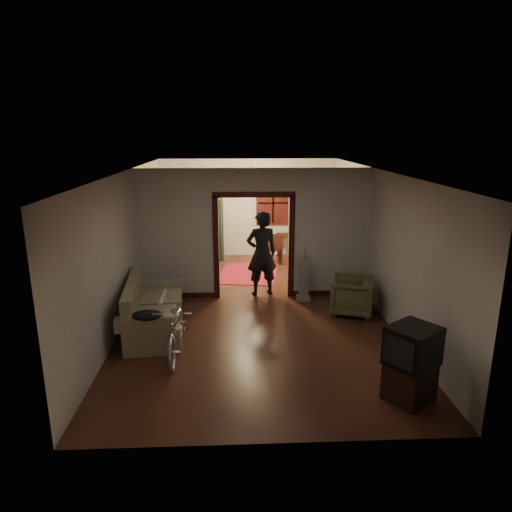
{
  "coord_description": "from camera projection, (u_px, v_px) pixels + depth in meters",
  "views": [
    {
      "loc": [
        -0.4,
        -8.8,
        3.51
      ],
      "look_at": [
        0.0,
        -0.3,
        1.2
      ],
      "focal_mm": 32.0,
      "sensor_mm": 36.0,
      "label": 1
    }
  ],
  "objects": [
    {
      "name": "far_window",
      "position": [
        273.0,
        203.0,
        13.1
      ],
      "size": [
        0.98,
        0.06,
        1.28
      ],
      "primitive_type": "cube",
      "color": "black",
      "rests_on": "wall_back"
    },
    {
      "name": "globe",
      "position": [
        205.0,
        192.0,
        12.53
      ],
      "size": [
        0.27,
        0.27,
        0.27
      ],
      "primitive_type": "sphere",
      "color": "#1E5972",
      "rests_on": "locker"
    },
    {
      "name": "light_switch",
      "position": [
        303.0,
        241.0,
        9.79
      ],
      "size": [
        0.08,
        0.01,
        0.12
      ],
      "primitive_type": "cube",
      "color": "silver",
      "rests_on": "partition_wall"
    },
    {
      "name": "wall_right",
      "position": [
        379.0,
        241.0,
        9.16
      ],
      "size": [
        0.02,
        8.5,
        2.8
      ],
      "primitive_type": "cube",
      "color": "beige",
      "rests_on": "floor"
    },
    {
      "name": "door_casing",
      "position": [
        254.0,
        248.0,
        9.85
      ],
      "size": [
        1.74,
        0.2,
        2.32
      ],
      "primitive_type": "cube",
      "color": "#340F0B",
      "rests_on": "floor"
    },
    {
      "name": "vacuum",
      "position": [
        304.0,
        280.0,
        9.73
      ],
      "size": [
        0.29,
        0.24,
        0.93
      ],
      "primitive_type": "cube",
      "rotation": [
        0.0,
        0.0,
        -0.03
      ],
      "color": "gray",
      "rests_on": "floor"
    },
    {
      "name": "desk_chair",
      "position": [
        275.0,
        248.0,
        12.5
      ],
      "size": [
        0.5,
        0.5,
        0.88
      ],
      "primitive_type": "cube",
      "rotation": [
        0.0,
        0.0,
        0.34
      ],
      "color": "black",
      "rests_on": "floor"
    },
    {
      "name": "wall_left",
      "position": [
        128.0,
        244.0,
        8.94
      ],
      "size": [
        0.02,
        8.5,
        2.8
      ],
      "primitive_type": "cube",
      "color": "beige",
      "rests_on": "floor"
    },
    {
      "name": "partition_wall",
      "position": [
        254.0,
        234.0,
        9.77
      ],
      "size": [
        5.0,
        0.14,
        2.8
      ],
      "primitive_type": "cube",
      "color": "beige",
      "rests_on": "floor"
    },
    {
      "name": "locker",
      "position": [
        206.0,
        229.0,
        12.81
      ],
      "size": [
        0.97,
        0.68,
        1.75
      ],
      "primitive_type": "cube",
      "rotation": [
        0.0,
        0.0,
        0.24
      ],
      "color": "black",
      "rests_on": "floor"
    },
    {
      "name": "floor",
      "position": [
        255.0,
        308.0,
        9.42
      ],
      "size": [
        5.0,
        8.5,
        0.01
      ],
      "primitive_type": "cube",
      "color": "#341910",
      "rests_on": "ground"
    },
    {
      "name": "person",
      "position": [
        262.0,
        253.0,
        10.0
      ],
      "size": [
        0.78,
        0.6,
        1.89
      ],
      "primitive_type": "imported",
      "rotation": [
        0.0,
        0.0,
        3.38
      ],
      "color": "black",
      "rests_on": "floor"
    },
    {
      "name": "tv_stand",
      "position": [
        409.0,
        382.0,
        6.15
      ],
      "size": [
        0.76,
        0.75,
        0.52
      ],
      "primitive_type": "cube",
      "rotation": [
        0.0,
        0.0,
        0.62
      ],
      "color": "black",
      "rests_on": "floor"
    },
    {
      "name": "sofa",
      "position": [
        154.0,
        306.0,
        8.24
      ],
      "size": [
        1.14,
        2.14,
        0.95
      ],
      "primitive_type": "cube",
      "rotation": [
        0.0,
        0.0,
        0.11
      ],
      "color": "#74714D",
      "rests_on": "floor"
    },
    {
      "name": "rolled_paper",
      "position": [
        162.0,
        297.0,
        8.51
      ],
      "size": [
        0.09,
        0.73,
        0.09
      ],
      "primitive_type": "cylinder",
      "rotation": [
        1.57,
        0.0,
        0.0
      ],
      "color": "beige",
      "rests_on": "sofa"
    },
    {
      "name": "jacket",
      "position": [
        147.0,
        315.0,
        7.31
      ],
      "size": [
        0.49,
        0.37,
        0.14
      ],
      "primitive_type": "ellipsoid",
      "color": "black",
      "rests_on": "sofa"
    },
    {
      "name": "armchair",
      "position": [
        352.0,
        296.0,
        9.06
      ],
      "size": [
        1.02,
        1.0,
        0.74
      ],
      "primitive_type": "imported",
      "rotation": [
        0.0,
        0.0,
        -1.9
      ],
      "color": "#505831",
      "rests_on": "floor"
    },
    {
      "name": "bicycle",
      "position": [
        176.0,
        328.0,
        7.41
      ],
      "size": [
        0.62,
        1.7,
        0.89
      ],
      "primitive_type": "imported",
      "rotation": [
        0.0,
        0.0,
        0.02
      ],
      "color": "silver",
      "rests_on": "floor"
    },
    {
      "name": "chandelier",
      "position": [
        251.0,
        181.0,
        11.21
      ],
      "size": [
        0.24,
        0.24,
        0.24
      ],
      "primitive_type": "sphere",
      "color": "#FFE0A5",
      "rests_on": "ceiling"
    },
    {
      "name": "oriental_rug",
      "position": [
        249.0,
        273.0,
        11.72
      ],
      "size": [
        1.7,
        2.07,
        0.01
      ],
      "primitive_type": "cube",
      "rotation": [
        0.0,
        0.0,
        -0.15
      ],
      "color": "maroon",
      "rests_on": "floor"
    },
    {
      "name": "ceiling",
      "position": [
        255.0,
        171.0,
        8.68
      ],
      "size": [
        5.0,
        8.5,
        0.01
      ],
      "primitive_type": "cube",
      "color": "white",
      "rests_on": "floor"
    },
    {
      "name": "wall_back",
      "position": [
        249.0,
        208.0,
        13.15
      ],
      "size": [
        5.0,
        0.02,
        2.8
      ],
      "primitive_type": "cube",
      "color": "beige",
      "rests_on": "floor"
    },
    {
      "name": "desk",
      "position": [
        293.0,
        246.0,
        13.09
      ],
      "size": [
        1.05,
        0.81,
        0.69
      ],
      "primitive_type": "cube",
      "rotation": [
        0.0,
        0.0,
        -0.35
      ],
      "color": "black",
      "rests_on": "floor"
    },
    {
      "name": "crt_tv",
      "position": [
        413.0,
        346.0,
        6.01
      ],
      "size": [
        0.82,
        0.8,
        0.53
      ],
      "primitive_type": "cube",
      "rotation": [
        0.0,
        0.0,
        0.62
      ],
      "color": "black",
      "rests_on": "tv_stand"
    }
  ]
}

